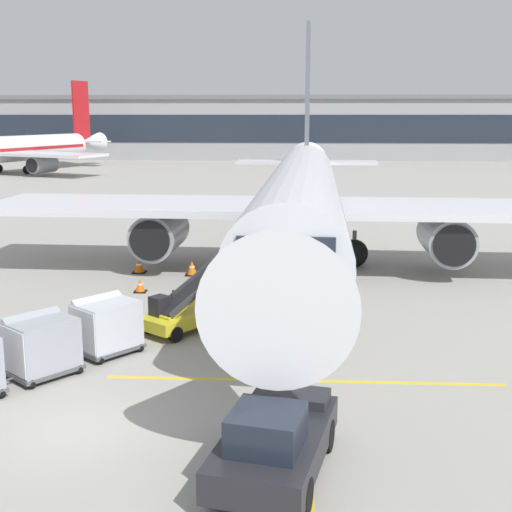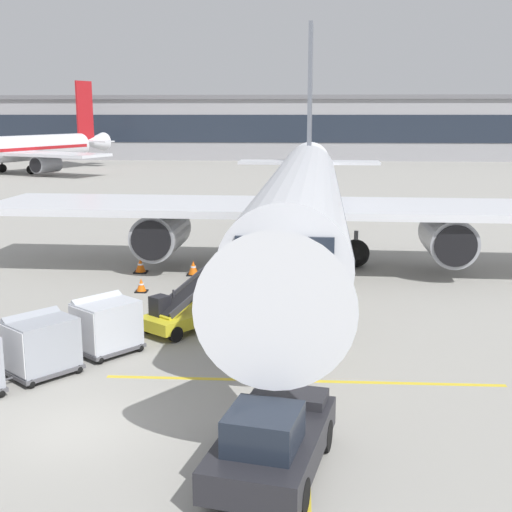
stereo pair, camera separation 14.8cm
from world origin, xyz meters
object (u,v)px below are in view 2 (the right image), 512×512
at_px(baggage_cart_second, 40,344).
at_px(safety_cone_wingtip, 193,268).
at_px(pushback_tug, 272,441).
at_px(distant_airplane, 11,150).
at_px(baggage_cart_lead, 106,324).
at_px(ground_crew_by_carts, 115,325).
at_px(ground_crew_by_loader, 223,308).
at_px(belt_loader, 190,306).
at_px(parked_airplane, 302,198).
at_px(safety_cone_nose_mark, 140,265).
at_px(safety_cone_engine_keepout, 141,285).

xyz_separation_m(baggage_cart_second, safety_cone_wingtip, (2.68, 13.33, -0.65)).
distance_m(pushback_tug, distant_airplane, 83.52).
height_order(baggage_cart_second, safety_cone_wingtip, baggage_cart_second).
height_order(baggage_cart_lead, ground_crew_by_carts, baggage_cart_lead).
bearing_deg(distant_airplane, pushback_tug, -63.48).
height_order(pushback_tug, distant_airplane, distant_airplane).
relative_size(ground_crew_by_loader, safety_cone_wingtip, 2.40).
bearing_deg(belt_loader, ground_crew_by_loader, -27.84).
relative_size(parked_airplane, baggage_cart_second, 15.98).
height_order(parked_airplane, belt_loader, parked_airplane).
distance_m(parked_airplane, ground_crew_by_loader, 11.38).
bearing_deg(ground_crew_by_carts, baggage_cart_lead, 160.25).
distance_m(baggage_cart_second, ground_crew_by_carts, 2.64).
distance_m(ground_crew_by_carts, distant_airplane, 74.44).
distance_m(ground_crew_by_carts, safety_cone_wingtip, 11.46).
relative_size(pushback_tug, safety_cone_nose_mark, 6.36).
bearing_deg(pushback_tug, ground_crew_by_loader, 102.43).
height_order(ground_crew_by_loader, distant_airplane, distant_airplane).
bearing_deg(ground_crew_by_carts, ground_crew_by_loader, 34.47).
bearing_deg(baggage_cart_lead, safety_cone_wingtip, 83.77).
bearing_deg(pushback_tug, baggage_cart_lead, 127.63).
xyz_separation_m(parked_airplane, baggage_cart_second, (-8.06, -14.87, -2.68)).
xyz_separation_m(safety_cone_engine_keepout, safety_cone_wingtip, (1.86, 3.36, 0.05)).
xyz_separation_m(belt_loader, pushback_tug, (3.43, -10.40, -0.04)).
xyz_separation_m(belt_loader, baggage_cart_second, (-3.85, -4.89, 0.14)).
height_order(pushback_tug, safety_cone_engine_keepout, pushback_tug).
distance_m(ground_crew_by_loader, safety_cone_wingtip, 9.46).
relative_size(belt_loader, baggage_cart_lead, 1.90).
distance_m(belt_loader, ground_crew_by_loader, 1.46).
relative_size(pushback_tug, ground_crew_by_loader, 2.72).
relative_size(safety_cone_engine_keepout, safety_cone_wingtip, 0.85).
relative_size(parked_airplane, safety_cone_wingtip, 57.28).
xyz_separation_m(parked_airplane, safety_cone_nose_mark, (-8.13, -1.15, -3.32)).
relative_size(ground_crew_by_loader, distant_airplane, 0.05).
height_order(ground_crew_by_carts, safety_cone_wingtip, ground_crew_by_carts).
relative_size(safety_cone_nose_mark, distant_airplane, 0.02).
relative_size(safety_cone_wingtip, safety_cone_nose_mark, 0.98).
distance_m(belt_loader, distant_airplane, 72.71).
bearing_deg(distant_airplane, safety_cone_nose_mark, -61.66).
xyz_separation_m(belt_loader, distant_airplane, (-33.85, 64.31, 2.30)).
height_order(parked_airplane, safety_cone_engine_keepout, parked_airplane).
relative_size(parked_airplane, distant_airplane, 1.16).
height_order(safety_cone_engine_keepout, safety_cone_wingtip, safety_cone_wingtip).
bearing_deg(ground_crew_by_carts, safety_cone_engine_keepout, 96.97).
relative_size(ground_crew_by_carts, safety_cone_wingtip, 2.40).
relative_size(ground_crew_by_loader, safety_cone_nose_mark, 2.34).
bearing_deg(safety_cone_nose_mark, ground_crew_by_loader, -61.29).
height_order(safety_cone_wingtip, safety_cone_nose_mark, safety_cone_nose_mark).
relative_size(parked_airplane, ground_crew_by_loader, 23.91).
bearing_deg(ground_crew_by_loader, safety_cone_nose_mark, 118.71).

